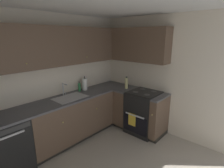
# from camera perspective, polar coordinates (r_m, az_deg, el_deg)

# --- Properties ---
(wall_back) EXTENTS (3.96, 0.05, 2.45)m
(wall_back) POSITION_cam_1_polar(r_m,az_deg,el_deg) (3.45, -22.80, 0.55)
(wall_back) COLOR beige
(wall_back) RESTS_ON ground_plane
(wall_right) EXTENTS (0.05, 3.27, 2.45)m
(wall_right) POSITION_cam_1_polar(r_m,az_deg,el_deg) (3.74, 18.15, 2.06)
(wall_right) COLOR beige
(wall_right) RESTS_ON ground_plane
(dishwasher) EXTENTS (0.60, 0.63, 0.86)m
(dishwasher) POSITION_cam_1_polar(r_m,az_deg,el_deg) (3.22, -31.27, -16.92)
(dishwasher) COLOR black
(dishwasher) RESTS_ON ground_plane
(lower_cabinets_back) EXTENTS (1.78, 0.62, 0.86)m
(lower_cabinets_back) POSITION_cam_1_polar(r_m,az_deg,el_deg) (3.66, -12.98, -11.03)
(lower_cabinets_back) COLOR brown
(lower_cabinets_back) RESTS_ON ground_plane
(countertop_back) EXTENTS (2.99, 0.60, 0.03)m
(countertop_back) POSITION_cam_1_polar(r_m,az_deg,el_deg) (3.48, -13.42, -4.48)
(countertop_back) COLOR #4C4C51
(countertop_back) RESTS_ON lower_cabinets_back
(lower_cabinets_right) EXTENTS (0.62, 1.07, 0.86)m
(lower_cabinets_right) POSITION_cam_1_polar(r_m,az_deg,el_deg) (3.97, 7.87, -8.61)
(lower_cabinets_right) COLOR brown
(lower_cabinets_right) RESTS_ON ground_plane
(countertop_right) EXTENTS (0.60, 1.07, 0.03)m
(countertop_right) POSITION_cam_1_polar(r_m,az_deg,el_deg) (3.81, 8.09, -2.49)
(countertop_right) COLOR #4C4C51
(countertop_right) RESTS_ON lower_cabinets_right
(oven_range) EXTENTS (0.68, 0.62, 1.05)m
(oven_range) POSITION_cam_1_polar(r_m,az_deg,el_deg) (3.88, 10.27, -8.91)
(oven_range) COLOR black
(oven_range) RESTS_ON ground_plane
(upper_cabinets_back) EXTENTS (2.67, 0.34, 0.70)m
(upper_cabinets_back) POSITION_cam_1_polar(r_m,az_deg,el_deg) (3.32, -18.19, 11.57)
(upper_cabinets_back) COLOR brown
(upper_cabinets_right) EXTENTS (0.32, 1.60, 0.70)m
(upper_cabinets_right) POSITION_cam_1_polar(r_m,az_deg,el_deg) (3.88, 6.90, 12.62)
(upper_cabinets_right) COLOR brown
(sink) EXTENTS (0.61, 0.40, 0.10)m
(sink) POSITION_cam_1_polar(r_m,az_deg,el_deg) (3.46, -13.35, -5.02)
(sink) COLOR #B7B7BC
(sink) RESTS_ON countertop_back
(faucet) EXTENTS (0.07, 0.16, 0.25)m
(faucet) POSITION_cam_1_polar(r_m,az_deg,el_deg) (3.57, -15.43, -1.31)
(faucet) COLOR silver
(faucet) RESTS_ON countertop_back
(soap_bottle) EXTENTS (0.05, 0.05, 0.21)m
(soap_bottle) POSITION_cam_1_polar(r_m,az_deg,el_deg) (3.79, -10.58, -0.95)
(soap_bottle) COLOR #338C4C
(soap_bottle) RESTS_ON countertop_back
(paper_towel_roll) EXTENTS (0.11, 0.11, 0.32)m
(paper_towel_roll) POSITION_cam_1_polar(r_m,az_deg,el_deg) (3.85, -8.88, -0.08)
(paper_towel_roll) COLOR white
(paper_towel_roll) RESTS_ON countertop_back
(oil_bottle) EXTENTS (0.07, 0.07, 0.27)m
(oil_bottle) POSITION_cam_1_polar(r_m,az_deg,el_deg) (3.92, 4.71, 0.35)
(oil_bottle) COLOR beige
(oil_bottle) RESTS_ON countertop_right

